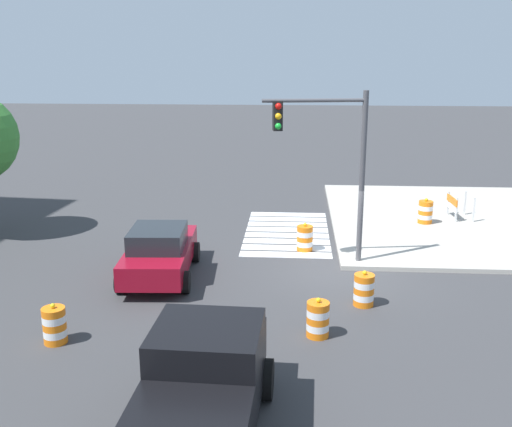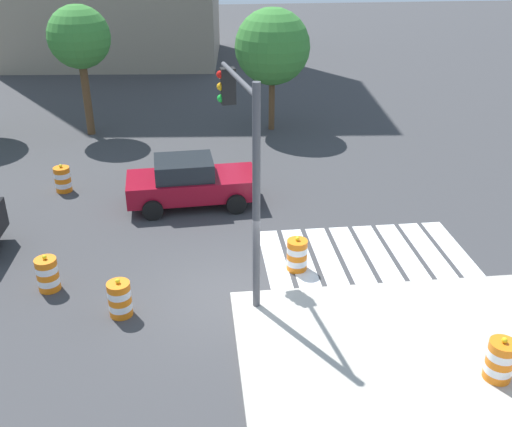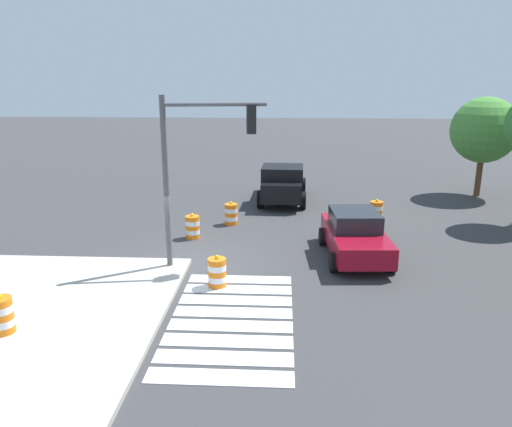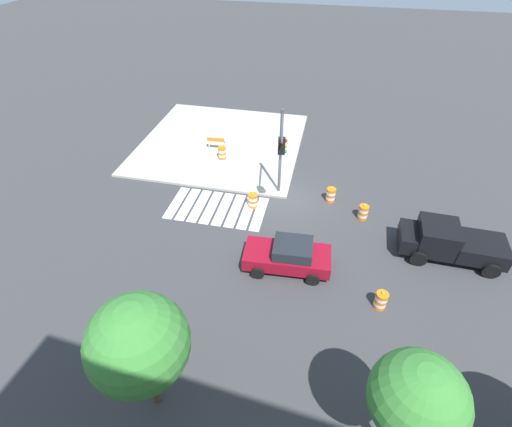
% 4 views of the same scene
% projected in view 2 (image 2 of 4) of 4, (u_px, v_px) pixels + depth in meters
% --- Properties ---
extents(ground_plane, '(120.00, 120.00, 0.00)m').
position_uv_depth(ground_plane, '(230.00, 297.00, 14.81)').
color(ground_plane, '#38383A').
extents(crosswalk_stripes, '(5.85, 3.20, 0.02)m').
position_uv_depth(crosswalk_stripes, '(364.00, 253.00, 16.80)').
color(crosswalk_stripes, silver).
rests_on(crosswalk_stripes, ground).
extents(sports_car, '(4.40, 2.33, 1.63)m').
position_uv_depth(sports_car, '(190.00, 182.00, 19.39)').
color(sports_car, maroon).
rests_on(sports_car, ground).
extents(traffic_barrel_near_corner, '(0.56, 0.56, 1.02)m').
position_uv_depth(traffic_barrel_near_corner, '(63.00, 179.00, 20.49)').
color(traffic_barrel_near_corner, orange).
rests_on(traffic_barrel_near_corner, ground).
extents(traffic_barrel_crosswalk_end, '(0.56, 0.56, 1.02)m').
position_uv_depth(traffic_barrel_crosswalk_end, '(48.00, 274.00, 14.95)').
color(traffic_barrel_crosswalk_end, orange).
rests_on(traffic_barrel_crosswalk_end, ground).
extents(traffic_barrel_median_near, '(0.56, 0.56, 1.02)m').
position_uv_depth(traffic_barrel_median_near, '(120.00, 299.00, 13.96)').
color(traffic_barrel_median_near, orange).
rests_on(traffic_barrel_median_near, ground).
extents(traffic_barrel_median_far, '(0.56, 0.56, 1.02)m').
position_uv_depth(traffic_barrel_median_far, '(297.00, 255.00, 15.82)').
color(traffic_barrel_median_far, orange).
rests_on(traffic_barrel_median_far, ground).
extents(traffic_barrel_on_sidewalk, '(0.56, 0.56, 1.02)m').
position_uv_depth(traffic_barrel_on_sidewalk, '(500.00, 360.00, 11.78)').
color(traffic_barrel_on_sidewalk, orange).
rests_on(traffic_barrel_on_sidewalk, sidewalk_corner).
extents(traffic_light_pole, '(0.79, 3.26, 5.50)m').
position_uv_depth(traffic_light_pole, '(243.00, 145.00, 13.57)').
color(traffic_light_pole, '#4C4C51').
rests_on(traffic_light_pole, sidewalk_corner).
extents(street_tree_streetside_near, '(2.64, 2.64, 5.59)m').
position_uv_depth(street_tree_streetside_near, '(79.00, 38.00, 24.46)').
color(street_tree_streetside_near, brown).
rests_on(street_tree_streetside_near, ground).
extents(street_tree_streetside_far, '(3.30, 3.30, 5.39)m').
position_uv_depth(street_tree_streetside_far, '(272.00, 47.00, 25.28)').
color(street_tree_streetside_far, brown).
rests_on(street_tree_streetside_far, ground).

